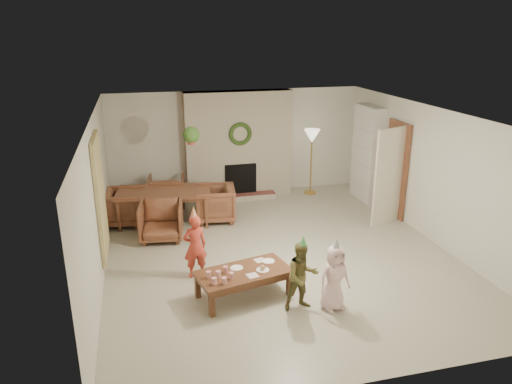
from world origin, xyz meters
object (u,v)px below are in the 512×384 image
object	(u,v)px
dining_table	(164,207)
coffee_table_top	(244,273)
dining_chair_far	(167,192)
dining_chair_left	(123,207)
dining_chair_near	(161,221)
child_red	(195,246)
child_plaid	(302,276)
child_pink	(334,278)
dining_chair_right	(215,203)

from	to	relation	value
dining_table	coffee_table_top	distance (m)	3.41
dining_chair_far	coffee_table_top	distance (m)	4.19
dining_chair_left	dining_chair_near	bearing A→B (deg)	-135.00
child_red	dining_chair_left	bearing A→B (deg)	-73.79
dining_table	coffee_table_top	size ratio (longest dim) A/B	1.38
dining_chair_left	child_plaid	xyz separation A→B (m)	(2.52, -3.89, 0.14)
child_red	coffee_table_top	bearing A→B (deg)	119.18
dining_chair_near	dining_table	bearing A→B (deg)	90.00
dining_chair_near	child_pink	size ratio (longest dim) A/B	0.83
dining_chair_near	child_pink	xyz separation A→B (m)	(2.24, -3.07, 0.12)
dining_chair_far	dining_chair_right	xyz separation A→B (m)	(0.93, -0.97, 0.00)
dining_chair_left	child_plaid	bearing A→B (deg)	-139.57
dining_chair_far	child_pink	xyz separation A→B (m)	(2.02, -4.74, 0.12)
dining_chair_near	child_red	xyz separation A→B (m)	(0.44, -1.63, 0.16)
dining_table	dining_chair_far	xyz separation A→B (m)	(0.11, 0.83, 0.04)
dining_table	child_plaid	bearing A→B (deg)	-58.47
dining_chair_left	child_pink	size ratio (longest dim) A/B	0.83
dining_chair_far	dining_chair_right	size ratio (longest dim) A/B	1.00
dining_chair_far	child_pink	distance (m)	5.15
child_pink	child_red	bearing A→B (deg)	131.69
dining_chair_near	dining_chair_far	xyz separation A→B (m)	(0.22, 1.67, 0.00)
dining_chair_left	dining_chair_right	size ratio (longest dim) A/B	1.00
dining_chair_left	child_red	distance (m)	2.83
dining_chair_far	dining_chair_left	world-z (taller)	same
dining_table	child_pink	xyz separation A→B (m)	(2.13, -3.90, 0.15)
dining_table	child_plaid	size ratio (longest dim) A/B	1.88
dining_chair_far	dining_chair_right	distance (m)	1.35
dining_chair_near	dining_chair_left	bearing A→B (deg)	135.00
dining_chair_left	coffee_table_top	size ratio (longest dim) A/B	0.59
dining_chair_near	child_pink	world-z (taller)	child_pink
dining_chair_right	coffee_table_top	xyz separation A→B (m)	(-0.09, -3.14, 0.02)
dining_chair_right	child_red	xyz separation A→B (m)	(-0.71, -2.33, 0.16)
dining_table	coffee_table_top	world-z (taller)	dining_table
child_pink	dining_chair_left	bearing A→B (deg)	116.78
dining_chair_left	child_pink	bearing A→B (deg)	-136.03
dining_chair_near	child_red	size ratio (longest dim) A/B	0.77
child_pink	dining_chair_right	bearing A→B (deg)	96.43
dining_chair_right	child_pink	xyz separation A→B (m)	(1.09, -3.76, 0.12)
dining_chair_far	child_pink	size ratio (longest dim) A/B	0.83
dining_chair_near	dining_chair_right	world-z (taller)	same
child_red	child_pink	world-z (taller)	child_red
dining_chair_near	dining_chair_left	size ratio (longest dim) A/B	1.00
dining_table	child_red	distance (m)	2.50
dining_table	dining_chair_right	bearing A→B (deg)	0.00
dining_table	dining_chair_near	distance (m)	0.84
dining_chair_right	child_red	world-z (taller)	child_red
child_pink	dining_chair_far	bearing A→B (deg)	103.42
dining_chair_near	dining_chair_far	bearing A→B (deg)	90.00
dining_table	dining_chair_left	size ratio (longest dim) A/B	2.34
child_plaid	child_pink	size ratio (longest dim) A/B	1.04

